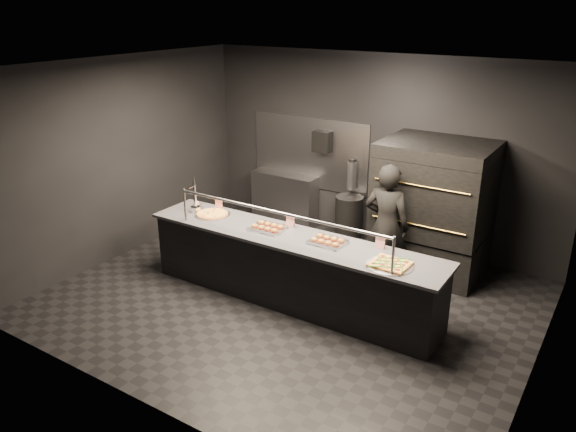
% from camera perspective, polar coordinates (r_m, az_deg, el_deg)
% --- Properties ---
extents(room, '(6.04, 6.00, 3.00)m').
position_cam_1_polar(room, '(6.97, 0.33, 2.47)').
color(room, black).
rests_on(room, ground).
extents(service_counter, '(4.10, 0.78, 1.37)m').
position_cam_1_polar(service_counter, '(7.31, 0.26, -5.36)').
color(service_counter, black).
rests_on(service_counter, ground).
extents(pizza_oven, '(1.50, 1.23, 1.91)m').
position_cam_1_polar(pizza_oven, '(8.25, 14.53, 0.88)').
color(pizza_oven, black).
rests_on(pizza_oven, ground).
extents(prep_shelf, '(1.20, 0.35, 0.90)m').
position_cam_1_polar(prep_shelf, '(9.92, -0.34, 1.81)').
color(prep_shelf, '#99999E').
rests_on(prep_shelf, ground).
extents(towel_dispenser, '(0.30, 0.20, 0.35)m').
position_cam_1_polar(towel_dispenser, '(9.32, 3.53, 7.56)').
color(towel_dispenser, black).
rests_on(towel_dispenser, room).
extents(fire_extinguisher, '(0.14, 0.14, 0.51)m').
position_cam_1_polar(fire_extinguisher, '(9.21, 6.48, 4.14)').
color(fire_extinguisher, '#B2B2B7').
rests_on(fire_extinguisher, room).
extents(beer_tap, '(0.14, 0.20, 0.55)m').
position_cam_1_polar(beer_tap, '(7.99, -9.42, 1.46)').
color(beer_tap, silver).
rests_on(beer_tap, service_counter).
extents(round_pizza, '(0.50, 0.50, 0.03)m').
position_cam_1_polar(round_pizza, '(7.89, -7.69, 0.21)').
color(round_pizza, silver).
rests_on(round_pizza, service_counter).
extents(slider_tray_a, '(0.50, 0.42, 0.07)m').
position_cam_1_polar(slider_tray_a, '(7.33, -2.08, -1.16)').
color(slider_tray_a, silver).
rests_on(slider_tray_a, service_counter).
extents(slider_tray_b, '(0.47, 0.37, 0.07)m').
position_cam_1_polar(slider_tray_b, '(6.93, 4.04, -2.56)').
color(slider_tray_b, silver).
rests_on(slider_tray_b, service_counter).
extents(square_pizza, '(0.53, 0.53, 0.05)m').
position_cam_1_polar(square_pizza, '(6.44, 10.33, -4.85)').
color(square_pizza, silver).
rests_on(square_pizza, service_counter).
extents(condiment_jar, '(0.14, 0.06, 0.09)m').
position_cam_1_polar(condiment_jar, '(8.17, -9.09, 1.08)').
color(condiment_jar, silver).
rests_on(condiment_jar, service_counter).
extents(tent_cards, '(2.62, 0.04, 0.15)m').
position_cam_1_polar(tent_cards, '(7.39, 0.39, -0.55)').
color(tent_cards, white).
rests_on(tent_cards, service_counter).
extents(trash_bin, '(0.45, 0.45, 0.75)m').
position_cam_1_polar(trash_bin, '(9.25, 6.17, -0.24)').
color(trash_bin, black).
rests_on(trash_bin, ground).
extents(worker, '(0.64, 0.43, 1.74)m').
position_cam_1_polar(worker, '(7.70, 9.95, -0.99)').
color(worker, black).
rests_on(worker, ground).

